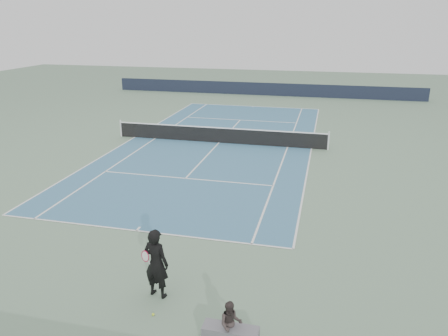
% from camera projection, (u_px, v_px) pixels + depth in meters
% --- Properties ---
extents(ground, '(80.00, 80.00, 0.00)m').
position_uv_depth(ground, '(219.00, 143.00, 26.28)').
color(ground, slate).
extents(court_surface, '(10.97, 23.77, 0.01)m').
position_uv_depth(court_surface, '(219.00, 143.00, 26.28)').
color(court_surface, teal).
rests_on(court_surface, ground).
extents(tennis_net, '(12.90, 0.10, 1.07)m').
position_uv_depth(tennis_net, '(219.00, 135.00, 26.12)').
color(tennis_net, silver).
rests_on(tennis_net, ground).
extents(windscreen_far, '(30.00, 0.25, 1.20)m').
position_uv_depth(windscreen_far, '(264.00, 89.00, 42.54)').
color(windscreen_far, black).
rests_on(windscreen_far, ground).
extents(tennis_player, '(0.87, 0.67, 1.97)m').
position_uv_depth(tennis_player, '(156.00, 263.00, 11.48)').
color(tennis_player, black).
rests_on(tennis_player, ground).
extents(tennis_ball, '(0.07, 0.07, 0.07)m').
position_uv_depth(tennis_ball, '(153.00, 314.00, 10.96)').
color(tennis_ball, '#CFE82F').
rests_on(tennis_ball, ground).
extents(spectator_bench, '(1.36, 0.75, 1.11)m').
position_uv_depth(spectator_bench, '(231.00, 329.00, 9.95)').
color(spectator_bench, slate).
rests_on(spectator_bench, ground).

